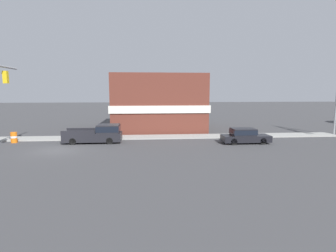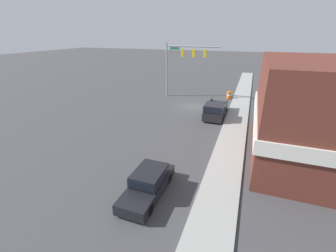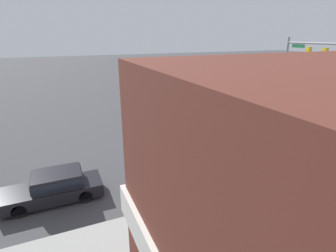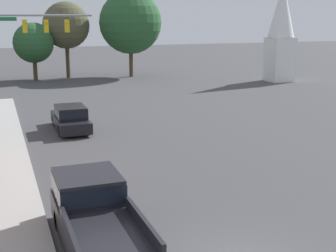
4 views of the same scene
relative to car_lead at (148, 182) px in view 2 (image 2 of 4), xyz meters
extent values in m
plane|color=#424244|center=(1.69, -17.70, -0.79)|extent=(200.00, 200.00, 0.00)
cube|color=#9E9E99|center=(-4.01, -17.70, -0.72)|extent=(2.40, 60.00, 0.14)
cylinder|color=gray|center=(6.97, -21.77, 3.09)|extent=(0.22, 0.22, 7.75)
cylinder|color=gray|center=(3.19, -21.77, 6.47)|extent=(7.55, 0.18, 0.18)
cube|color=gold|center=(4.58, -21.77, 5.60)|extent=(0.36, 0.36, 1.05)
sphere|color=yellow|center=(4.58, -21.97, 5.92)|extent=(0.22, 0.22, 0.22)
cube|color=gold|center=(2.99, -21.77, 5.60)|extent=(0.36, 0.36, 1.05)
sphere|color=yellow|center=(2.99, -21.97, 5.92)|extent=(0.22, 0.22, 0.22)
cube|color=gold|center=(1.40, -21.77, 5.60)|extent=(0.36, 0.36, 1.05)
sphere|color=yellow|center=(1.40, -21.97, 5.92)|extent=(0.22, 0.22, 0.22)
cube|color=#196B38|center=(5.77, -21.77, 6.18)|extent=(1.40, 0.04, 0.30)
cylinder|color=black|center=(-0.78, 1.59, -0.46)|extent=(0.22, 0.66, 0.66)
cylinder|color=black|center=(0.78, 1.59, -0.46)|extent=(0.22, 0.66, 0.66)
cylinder|color=black|center=(-0.78, -1.35, -0.46)|extent=(0.22, 0.66, 0.66)
cylinder|color=black|center=(0.78, -1.35, -0.46)|extent=(0.22, 0.66, 0.66)
cube|color=black|center=(0.00, 0.12, -0.28)|extent=(1.78, 4.74, 0.64)
cube|color=black|center=(0.00, -0.16, 0.38)|extent=(1.64, 2.27, 0.69)
cube|color=black|center=(0.00, -0.16, 0.38)|extent=(1.66, 2.36, 0.48)
cylinder|color=black|center=(-2.50, -13.47, -0.46)|extent=(0.22, 0.66, 0.66)
cylinder|color=black|center=(-0.64, -13.47, -0.46)|extent=(0.22, 0.66, 0.66)
cylinder|color=black|center=(-2.50, -17.02, -0.46)|extent=(0.22, 0.66, 0.66)
cylinder|color=black|center=(-0.64, -17.02, -0.46)|extent=(0.22, 0.66, 0.66)
cube|color=black|center=(-1.57, -15.24, -0.18)|extent=(2.08, 5.72, 0.85)
cube|color=black|center=(-1.57, -13.67, 0.65)|extent=(1.97, 2.17, 0.81)
cube|color=black|center=(-1.57, -13.67, 0.65)|extent=(1.99, 2.26, 0.57)
cube|color=black|center=(-2.55, -16.48, 0.42)|extent=(0.12, 3.24, 0.35)
cube|color=black|center=(-0.59, -16.48, 0.42)|extent=(0.12, 3.24, 0.35)
cylinder|color=orange|center=(-2.21, -23.26, -0.25)|extent=(0.61, 0.61, 1.08)
cylinder|color=white|center=(-2.21, -23.26, -0.19)|extent=(0.63, 0.63, 0.19)
camera|label=1|loc=(25.18, -9.82, 4.43)|focal=28.00mm
camera|label=2|loc=(-4.92, 9.97, 8.22)|focal=24.00mm
camera|label=3|loc=(-12.65, -0.69, 7.14)|focal=28.00mm
camera|label=4|loc=(-4.04, -27.65, 5.86)|focal=50.00mm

